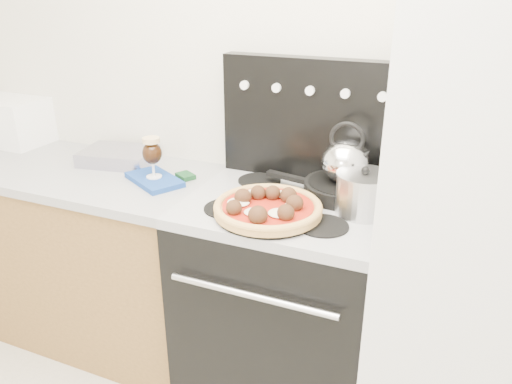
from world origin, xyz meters
The scene contains 16 objects.
room_shell centered at (0.00, 0.29, 1.25)m, with size 3.52×3.01×2.52m.
base_cabinet centered at (-1.02, 1.20, 0.43)m, with size 1.45×0.60×0.86m, color olive.
countertop centered at (-1.02, 1.20, 0.88)m, with size 1.48×0.63×0.04m, color #A3A3A6.
stove_body centered at (0.08, 1.18, 0.44)m, with size 0.76×0.65×0.88m, color black.
cooktop centered at (0.08, 1.18, 0.90)m, with size 0.76×0.65×0.04m, color #ADADB2.
backguard centered at (0.08, 1.45, 1.17)m, with size 0.76×0.08×0.50m, color black.
fridge centered at (0.78, 1.15, 0.95)m, with size 0.64×0.68×1.90m, color silver.
toaster_oven centered at (-1.54, 1.39, 1.02)m, with size 0.37×0.28×0.23m, color white.
foil_sheet centered at (-0.82, 1.33, 0.93)m, with size 0.33×0.24×0.07m, color silver.
oven_mitt centered at (-0.53, 1.19, 0.91)m, with size 0.27×0.15×0.02m, color #183E93.
beer_glass centered at (-0.53, 1.19, 1.01)m, with size 0.08×0.08×0.18m, color black, non-canonical shape.
pizza_pan centered at (0.06, 1.03, 0.93)m, with size 0.37×0.37×0.01m, color black.
pizza centered at (0.06, 1.03, 0.96)m, with size 0.39×0.39×0.06m, color #ECA44B, non-canonical shape.
skillet centered at (0.26, 1.31, 0.95)m, with size 0.31×0.31×0.06m, color black.
tea_kettle centered at (0.26, 1.31, 1.08)m, with size 0.18×0.18×0.20m, color silver, non-canonical shape.
stock_pot centered at (0.36, 1.19, 0.99)m, with size 0.19×0.19×0.14m, color #BBBBBD.
Camera 1 is at (0.65, -0.47, 1.70)m, focal length 35.00 mm.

